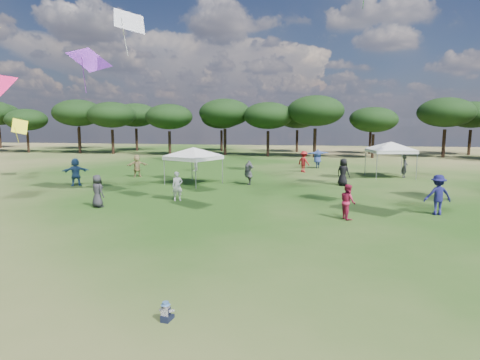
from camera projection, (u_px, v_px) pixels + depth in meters
name	position (u px, v px, depth m)	size (l,w,h in m)	color
tree_line	(308.00, 114.00, 52.11)	(108.78, 17.63, 7.77)	black
tent_left	(193.00, 149.00, 27.85)	(5.60, 5.60, 2.89)	gray
tent_right	(391.00, 143.00, 31.19)	(6.30, 6.30, 3.11)	gray
toddler	(166.00, 312.00, 8.74)	(0.31, 0.34, 0.45)	black
festival_crowd	(275.00, 170.00, 28.70)	(30.63, 21.39, 1.91)	navy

